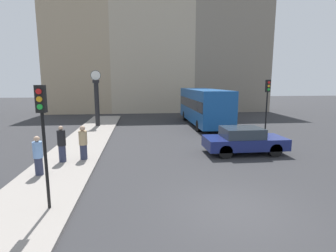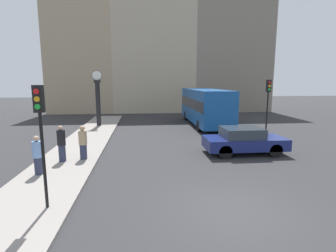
{
  "view_description": "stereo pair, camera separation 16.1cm",
  "coord_description": "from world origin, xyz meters",
  "px_view_note": "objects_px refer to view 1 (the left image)",
  "views": [
    {
      "loc": [
        -2.83,
        -7.02,
        3.8
      ],
      "look_at": [
        -1.19,
        7.42,
        1.34
      ],
      "focal_mm": 28.0,
      "sensor_mm": 36.0,
      "label": 1
    },
    {
      "loc": [
        -2.67,
        -7.04,
        3.8
      ],
      "look_at": [
        -1.19,
        7.42,
        1.34
      ],
      "focal_mm": 28.0,
      "sensor_mm": 36.0,
      "label": 2
    }
  ],
  "objects_px": {
    "bus_distant": "(203,105)",
    "traffic_light_far": "(267,98)",
    "sedan_car": "(244,140)",
    "traffic_light_near": "(43,122)",
    "pedestrian_tan_coat": "(83,143)",
    "pedestrian_black_jacket": "(62,144)",
    "street_clock": "(97,100)",
    "pedestrian_blue_stripe": "(38,156)"
  },
  "relations": [
    {
      "from": "pedestrian_blue_stripe",
      "to": "traffic_light_far",
      "type": "bearing_deg",
      "value": 22.71
    },
    {
      "from": "pedestrian_tan_coat",
      "to": "pedestrian_black_jacket",
      "type": "xyz_separation_m",
      "value": [
        -0.9,
        -0.29,
        0.03
      ]
    },
    {
      "from": "street_clock",
      "to": "bus_distant",
      "type": "bearing_deg",
      "value": 0.07
    },
    {
      "from": "traffic_light_far",
      "to": "pedestrian_black_jacket",
      "type": "xyz_separation_m",
      "value": [
        -11.55,
        -3.31,
        -1.85
      ]
    },
    {
      "from": "sedan_car",
      "to": "pedestrian_blue_stripe",
      "type": "height_order",
      "value": "pedestrian_blue_stripe"
    },
    {
      "from": "traffic_light_near",
      "to": "street_clock",
      "type": "distance_m",
      "value": 14.93
    },
    {
      "from": "bus_distant",
      "to": "traffic_light_near",
      "type": "height_order",
      "value": "traffic_light_near"
    },
    {
      "from": "traffic_light_near",
      "to": "traffic_light_far",
      "type": "height_order",
      "value": "traffic_light_far"
    },
    {
      "from": "pedestrian_black_jacket",
      "to": "pedestrian_blue_stripe",
      "type": "bearing_deg",
      "value": -104.34
    },
    {
      "from": "pedestrian_black_jacket",
      "to": "street_clock",
      "type": "bearing_deg",
      "value": 89.44
    },
    {
      "from": "traffic_light_far",
      "to": "pedestrian_blue_stripe",
      "type": "height_order",
      "value": "traffic_light_far"
    },
    {
      "from": "street_clock",
      "to": "pedestrian_blue_stripe",
      "type": "distance_m",
      "value": 12.02
    },
    {
      "from": "bus_distant",
      "to": "pedestrian_tan_coat",
      "type": "bearing_deg",
      "value": -130.03
    },
    {
      "from": "pedestrian_tan_coat",
      "to": "pedestrian_blue_stripe",
      "type": "xyz_separation_m",
      "value": [
        -1.34,
        -2.01,
        -0.03
      ]
    },
    {
      "from": "sedan_car",
      "to": "traffic_light_near",
      "type": "xyz_separation_m",
      "value": [
        -8.22,
        -5.51,
        1.98
      ]
    },
    {
      "from": "bus_distant",
      "to": "pedestrian_blue_stripe",
      "type": "relative_size",
      "value": 6.18
    },
    {
      "from": "pedestrian_tan_coat",
      "to": "sedan_car",
      "type": "bearing_deg",
      "value": 3.7
    },
    {
      "from": "sedan_car",
      "to": "traffic_light_near",
      "type": "bearing_deg",
      "value": -146.2
    },
    {
      "from": "street_clock",
      "to": "sedan_car",
      "type": "bearing_deg",
      "value": -46.19
    },
    {
      "from": "traffic_light_far",
      "to": "street_clock",
      "type": "height_order",
      "value": "street_clock"
    },
    {
      "from": "bus_distant",
      "to": "pedestrian_tan_coat",
      "type": "distance_m",
      "value": 13.0
    },
    {
      "from": "traffic_light_far",
      "to": "street_clock",
      "type": "xyz_separation_m",
      "value": [
        -11.46,
        6.91,
        -0.5
      ]
    },
    {
      "from": "pedestrian_tan_coat",
      "to": "pedestrian_black_jacket",
      "type": "height_order",
      "value": "pedestrian_black_jacket"
    },
    {
      "from": "traffic_light_far",
      "to": "bus_distant",
      "type": "bearing_deg",
      "value": 108.43
    },
    {
      "from": "bus_distant",
      "to": "traffic_light_far",
      "type": "height_order",
      "value": "traffic_light_far"
    },
    {
      "from": "bus_distant",
      "to": "traffic_light_far",
      "type": "distance_m",
      "value": 7.37
    },
    {
      "from": "sedan_car",
      "to": "traffic_light_far",
      "type": "xyz_separation_m",
      "value": [
        2.44,
        2.48,
        2.08
      ]
    },
    {
      "from": "pedestrian_black_jacket",
      "to": "traffic_light_near",
      "type": "bearing_deg",
      "value": -79.29
    },
    {
      "from": "bus_distant",
      "to": "street_clock",
      "type": "bearing_deg",
      "value": -179.93
    },
    {
      "from": "sedan_car",
      "to": "pedestrian_tan_coat",
      "type": "distance_m",
      "value": 8.23
    },
    {
      "from": "sedan_car",
      "to": "traffic_light_near",
      "type": "distance_m",
      "value": 10.09
    },
    {
      "from": "sedan_car",
      "to": "pedestrian_blue_stripe",
      "type": "relative_size",
      "value": 2.67
    },
    {
      "from": "sedan_car",
      "to": "traffic_light_near",
      "type": "relative_size",
      "value": 1.18
    },
    {
      "from": "bus_distant",
      "to": "traffic_light_near",
      "type": "distance_m",
      "value": 17.12
    },
    {
      "from": "pedestrian_black_jacket",
      "to": "sedan_car",
      "type": "bearing_deg",
      "value": 5.17
    },
    {
      "from": "pedestrian_blue_stripe",
      "to": "pedestrian_tan_coat",
      "type": "bearing_deg",
      "value": 56.24
    },
    {
      "from": "traffic_light_near",
      "to": "pedestrian_black_jacket",
      "type": "relative_size",
      "value": 2.12
    },
    {
      "from": "traffic_light_near",
      "to": "pedestrian_black_jacket",
      "type": "height_order",
      "value": "traffic_light_near"
    },
    {
      "from": "sedan_car",
      "to": "bus_distant",
      "type": "bearing_deg",
      "value": 89.15
    },
    {
      "from": "traffic_light_near",
      "to": "pedestrian_blue_stripe",
      "type": "relative_size",
      "value": 2.27
    },
    {
      "from": "traffic_light_far",
      "to": "street_clock",
      "type": "distance_m",
      "value": 13.39
    },
    {
      "from": "bus_distant",
      "to": "pedestrian_blue_stripe",
      "type": "distance_m",
      "value": 15.4
    }
  ]
}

